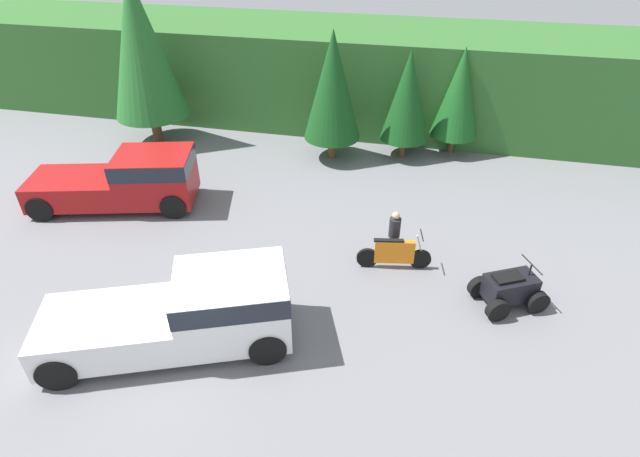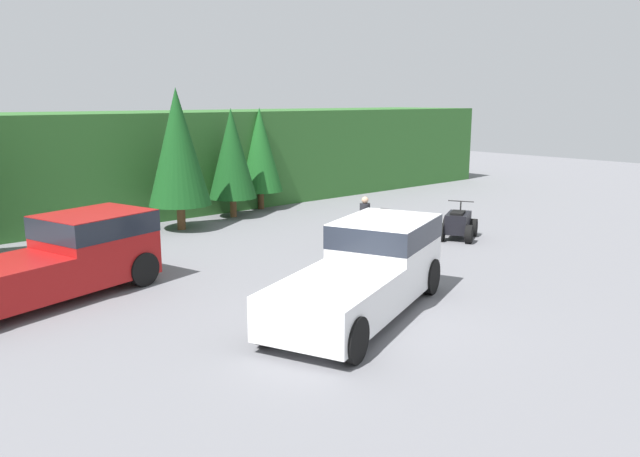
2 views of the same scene
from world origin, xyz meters
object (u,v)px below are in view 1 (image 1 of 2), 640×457
(dirt_bike, at_px, (394,254))
(quad_atv, at_px, (509,289))
(pickup_truck_second, at_px, (191,311))
(rider_person, at_px, (394,234))
(pickup_truck_red, at_px, (129,179))

(dirt_bike, xyz_separation_m, quad_atv, (3.21, -0.93, -0.00))
(dirt_bike, distance_m, quad_atv, 3.34)
(pickup_truck_second, xyz_separation_m, rider_person, (4.48, 4.55, -0.13))
(dirt_bike, relative_size, rider_person, 1.32)
(quad_atv, relative_size, rider_person, 1.29)
(pickup_truck_second, xyz_separation_m, dirt_bike, (4.56, 4.11, -0.54))
(pickup_truck_second, height_order, rider_person, pickup_truck_second)
(pickup_truck_second, height_order, dirt_bike, pickup_truck_second)
(dirt_bike, bearing_deg, rider_person, 90.41)
(pickup_truck_red, height_order, quad_atv, pickup_truck_red)
(pickup_truck_red, xyz_separation_m, quad_atv, (12.78, -2.54, -0.54))
(dirt_bike, xyz_separation_m, rider_person, (-0.08, 0.44, 0.41))
(rider_person, bearing_deg, pickup_truck_red, 153.17)
(rider_person, bearing_deg, pickup_truck_second, -154.36)
(quad_atv, distance_m, rider_person, 3.59)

